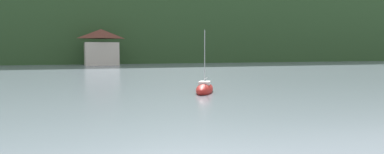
% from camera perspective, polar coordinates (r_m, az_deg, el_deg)
% --- Properties ---
extents(wooded_hillside, '(352.00, 44.92, 41.03)m').
position_cam_1_polar(wooded_hillside, '(110.09, -13.57, 7.03)').
color(wooded_hillside, '#2D4C28').
rests_on(wooded_hillside, ground_plane).
extents(shore_building_westcentral, '(6.90, 5.70, 7.34)m').
position_cam_1_polar(shore_building_westcentral, '(79.10, -13.57, 4.35)').
color(shore_building_westcentral, beige).
rests_on(shore_building_westcentral, ground_plane).
extents(sailboat_mid_2, '(2.91, 4.21, 4.80)m').
position_cam_1_polar(sailboat_mid_2, '(27.37, 1.92, -1.84)').
color(sailboat_mid_2, red).
rests_on(sailboat_mid_2, ground_plane).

